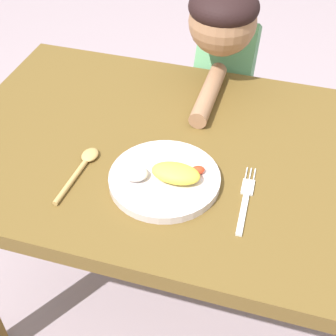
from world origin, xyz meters
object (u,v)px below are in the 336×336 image
at_px(plate, 165,178).
at_px(fork, 245,200).
at_px(spoon, 82,166).
at_px(person, 221,98).

distance_m(plate, fork, 0.18).
bearing_deg(plate, spoon, -177.63).
height_order(plate, person, person).
distance_m(plate, person, 0.57).
distance_m(plate, spoon, 0.20).
xyz_separation_m(fork, person, (-0.16, 0.55, -0.14)).
relative_size(fork, spoon, 1.07).
distance_m(spoon, person, 0.61).
bearing_deg(fork, plate, 86.67).
relative_size(plate, fork, 1.22).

